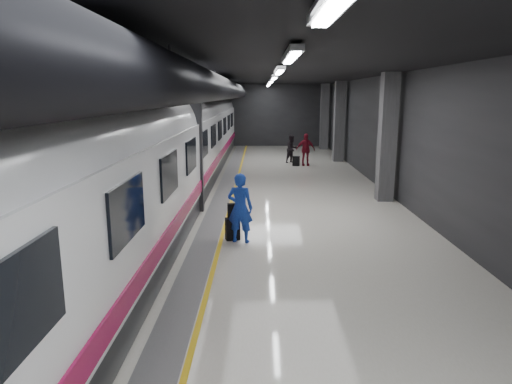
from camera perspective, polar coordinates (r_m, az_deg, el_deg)
ground at (r=14.62m, az=0.22°, el=-2.75°), size 40.00×40.00×0.00m
platform_hall at (r=15.09m, az=-0.85°, el=11.30°), size 10.02×40.02×4.51m
train at (r=14.61m, az=-12.66°, el=5.22°), size 3.05×38.00×4.05m
traveler_main at (r=11.65m, az=-2.00°, el=-2.01°), size 0.74×0.56×1.81m
suitcase_main at (r=12.00m, az=-2.95°, el=-4.62°), size 0.41×0.32×0.59m
shoulder_bag at (r=11.90m, az=-2.89°, el=-2.34°), size 0.31×0.20×0.38m
traveler_far_a at (r=25.61m, az=4.52°, el=5.39°), size 0.96×0.93×1.56m
traveler_far_b at (r=24.72m, az=6.20°, el=5.30°), size 1.04×0.51×1.72m
suitcase_far at (r=24.58m, az=5.04°, el=3.87°), size 0.40×0.32×0.52m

